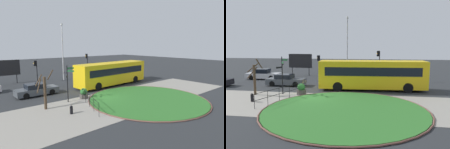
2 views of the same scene
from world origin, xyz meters
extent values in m
plane|color=#282B2D|center=(0.00, 0.00, 0.00)|extent=(120.00, 120.00, 0.00)
cube|color=gray|center=(0.00, -2.15, 0.01)|extent=(32.00, 7.69, 0.02)
cylinder|color=#2D6B28|center=(3.26, -3.53, 0.05)|extent=(11.76, 11.76, 0.10)
torus|color=brown|center=(3.26, -3.53, 0.06)|extent=(12.07, 12.07, 0.11)
cylinder|color=black|center=(-3.40, 0.90, 1.78)|extent=(0.09, 0.09, 3.57)
sphere|color=black|center=(-3.40, 0.90, 3.62)|extent=(0.10, 0.10, 0.10)
cube|color=#195128|center=(-3.06, 0.80, 3.35)|extent=(0.60, 0.20, 0.15)
cube|color=#195128|center=(-3.18, 0.57, 3.10)|extent=(0.41, 0.60, 0.15)
cube|color=black|center=(-3.45, 1.20, 2.87)|extent=(0.12, 0.52, 0.15)
cube|color=black|center=(-3.59, 0.62, 2.62)|extent=(0.36, 0.51, 0.15)
cylinder|color=black|center=(-4.74, -2.30, 0.28)|extent=(0.25, 0.25, 0.56)
sphere|color=black|center=(-4.74, -2.30, 0.60)|extent=(0.24, 0.24, 0.24)
cube|color=black|center=(-2.60, -1.70, 1.13)|extent=(1.63, 5.14, 0.03)
cube|color=black|center=(-2.60, -1.70, 0.62)|extent=(1.63, 5.14, 0.03)
cylinder|color=black|center=(-1.80, 0.86, 0.56)|extent=(0.04, 0.04, 1.13)
cylinder|color=black|center=(-2.20, -0.42, 0.56)|extent=(0.04, 0.04, 1.13)
cylinder|color=black|center=(-2.60, -1.70, 0.56)|extent=(0.04, 0.04, 1.13)
cylinder|color=black|center=(-3.00, -2.99, 0.56)|extent=(0.04, 0.04, 1.13)
cylinder|color=black|center=(-3.40, -4.27, 0.56)|extent=(0.04, 0.04, 1.13)
cube|color=yellow|center=(5.14, 4.35, 1.69)|extent=(11.17, 3.30, 2.83)
cube|color=black|center=(5.05, 5.64, 2.09)|extent=(9.68, 0.66, 0.88)
cube|color=black|center=(5.22, 3.05, 2.09)|extent=(9.68, 0.66, 0.88)
cube|color=black|center=(10.65, 4.71, 1.83)|extent=(0.16, 2.11, 1.10)
cube|color=black|center=(10.65, 4.71, 2.88)|extent=(0.11, 1.42, 0.28)
cylinder|color=black|center=(8.58, 5.77, 0.50)|extent=(1.02, 0.37, 1.00)
cylinder|color=black|center=(8.74, 3.39, 0.50)|extent=(1.02, 0.37, 1.00)
cylinder|color=black|center=(1.54, 5.30, 0.50)|extent=(1.02, 0.37, 1.00)
cylinder|color=black|center=(1.70, 2.93, 0.50)|extent=(1.02, 0.37, 1.00)
cube|color=#474C51|center=(-4.89, 5.38, 0.51)|extent=(4.52, 1.80, 0.66)
cube|color=black|center=(-5.07, 5.37, 1.09)|extent=(1.99, 1.55, 0.51)
cube|color=#EAEACC|center=(-2.65, 5.94, 0.54)|extent=(0.02, 0.20, 0.12)
cube|color=#EAEACC|center=(-2.63, 4.90, 0.54)|extent=(0.02, 0.20, 0.12)
cylinder|color=black|center=(-3.52, 6.18, 0.32)|extent=(0.64, 0.23, 0.64)
cylinder|color=black|center=(-3.49, 4.62, 0.32)|extent=(0.64, 0.23, 0.64)
cylinder|color=black|center=(-6.30, 6.13, 0.32)|extent=(0.64, 0.23, 0.64)
cylinder|color=black|center=(-6.27, 4.57, 0.32)|extent=(0.64, 0.23, 0.64)
cube|color=#EAEACC|center=(-7.72, 9.34, 0.56)|extent=(0.03, 0.20, 0.12)
cylinder|color=black|center=(-2.47, 12.26, 1.65)|extent=(0.11, 0.11, 3.31)
cube|color=black|center=(-2.68, 12.28, 2.92)|extent=(0.28, 0.28, 0.78)
sphere|color=black|center=(-2.83, 12.29, 3.16)|extent=(0.16, 0.16, 0.16)
sphere|color=#F2A519|center=(-2.83, 12.29, 2.92)|extent=(0.16, 0.16, 0.16)
sphere|color=black|center=(-2.83, 12.29, 2.67)|extent=(0.16, 0.16, 0.16)
cylinder|color=black|center=(6.15, 12.22, 2.00)|extent=(0.11, 0.11, 4.00)
cube|color=black|center=(5.95, 12.18, 3.61)|extent=(0.30, 0.30, 0.78)
sphere|color=black|center=(5.80, 12.16, 3.85)|extent=(0.16, 0.16, 0.16)
sphere|color=#F2A519|center=(5.80, 12.16, 3.61)|extent=(0.16, 0.16, 0.16)
sphere|color=black|center=(5.80, 12.16, 3.37)|extent=(0.16, 0.16, 0.16)
cylinder|color=#B7B7BC|center=(1.59, 12.14, 4.24)|extent=(0.16, 0.16, 8.49)
cylinder|color=silver|center=(1.59, 12.14, 8.61)|extent=(0.32, 0.32, 0.22)
cylinder|color=black|center=(-4.74, 14.35, 1.16)|extent=(0.12, 0.12, 2.32)
cube|color=silver|center=(-6.16, 14.44, 2.32)|extent=(3.80, 0.37, 2.11)
cube|color=black|center=(-6.17, 14.37, 2.32)|extent=(3.89, 0.28, 2.21)
cylinder|color=#47423D|center=(-1.54, 0.99, 0.24)|extent=(0.88, 0.88, 0.47)
sphere|color=#286028|center=(-1.54, 0.99, 0.71)|extent=(0.75, 0.75, 0.75)
cylinder|color=#423323|center=(-5.90, 0.20, 1.45)|extent=(0.24, 0.24, 2.89)
cylinder|color=#423323|center=(-6.25, 0.59, 2.58)|extent=(0.89, 0.81, 0.88)
cylinder|color=#423323|center=(-5.36, 0.22, 2.99)|extent=(0.15, 1.16, 1.03)
cylinder|color=#423323|center=(-6.28, 0.51, 2.10)|extent=(0.75, 0.88, 1.09)
camera|label=1|loc=(-11.84, -15.99, 5.66)|focal=30.96mm
camera|label=2|loc=(5.17, -18.76, 4.64)|focal=34.83mm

